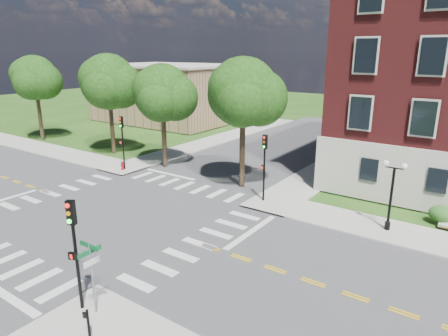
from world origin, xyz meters
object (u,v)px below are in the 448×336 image
Objects in this scene: traffic_signal_se at (74,241)px; fire_hydrant at (122,166)px; traffic_signal_ne at (264,159)px; twin_lamp_west at (392,192)px; push_button_post at (88,322)px; traffic_signal_nw at (122,136)px; street_sign_pole at (91,264)px.

traffic_signal_se is 20.55m from fire_hydrant.
traffic_signal_ne is at bearing 89.67° from traffic_signal_se.
twin_lamp_west is at bearing 1.47° from fire_hydrant.
traffic_signal_se is 4.00× the size of push_button_post.
push_button_post reaches higher than fire_hydrant.
push_button_post is at bearing -84.05° from traffic_signal_ne.
traffic_signal_ne reaches higher than twin_lamp_west.
traffic_signal_nw is 6.40× the size of fire_hydrant.
street_sign_pole reaches higher than push_button_post.
traffic_signal_ne is 8.53m from twin_lamp_west.
traffic_signal_nw reaches higher than twin_lamp_west.
fire_hydrant is (-0.05, -0.18, -2.72)m from traffic_signal_nw.
traffic_signal_nw is 20.85m from street_sign_pole.
traffic_signal_nw is 22.68m from twin_lamp_west.
traffic_signal_ne is 6.40× the size of fire_hydrant.
traffic_signal_nw is 22.53m from push_button_post.
twin_lamp_west is (8.51, 0.05, -0.66)m from traffic_signal_ne.
push_button_post is at bearing -44.98° from traffic_signal_nw.
street_sign_pole is at bearing -44.39° from fire_hydrant.
street_sign_pole is (0.61, -15.05, -0.88)m from traffic_signal_ne.
traffic_signal_se is at bearing -119.38° from twin_lamp_west.
traffic_signal_se is 20.47m from traffic_signal_nw.
traffic_signal_se and traffic_signal_nw have the same top height.
twin_lamp_west is at bearing 67.23° from push_button_post.
traffic_signal_nw is at bearing 135.02° from push_button_post.
traffic_signal_se is 1.13× the size of twin_lamp_west.
fire_hydrant is at bearing -106.24° from traffic_signal_nw.
traffic_signal_ne reaches higher than street_sign_pole.
traffic_signal_se is 17.53m from twin_lamp_west.
traffic_signal_se is 15.22m from traffic_signal_ne.
traffic_signal_se is 3.13m from push_button_post.
traffic_signal_ne is 16.46m from push_button_post.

